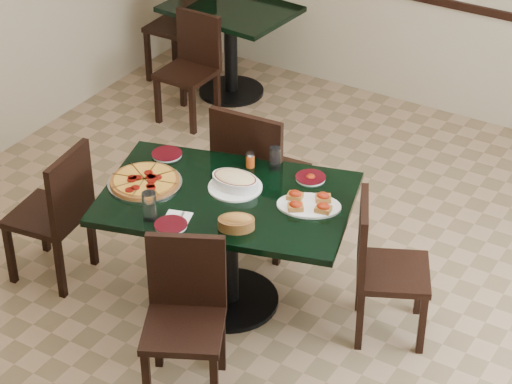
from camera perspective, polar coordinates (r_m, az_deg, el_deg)
The scene contains 20 objects.
floor at distance 6.01m, azimuth 0.20°, elevation -5.87°, with size 5.50×5.50×0.00m, color #917353.
main_table at distance 5.62m, azimuth -1.64°, elevation -1.77°, with size 1.56×1.23×0.75m.
back_table at distance 8.01m, azimuth -1.47°, elevation 9.04°, with size 1.02×0.78×0.75m.
chair_far at distance 6.09m, azimuth -0.04°, elevation 1.26°, with size 0.50×0.50×1.01m.
chair_near at distance 5.16m, azimuth -4.07°, elevation -6.65°, with size 0.55×0.55×0.87m.
chair_right at distance 5.51m, azimuth 7.08°, elevation -3.99°, with size 0.53×0.53×0.86m.
chair_left at distance 5.98m, azimuth -11.26°, elevation -0.93°, with size 0.46×0.46×0.89m.
back_chair_near at distance 7.70m, azimuth -3.67°, elevation 7.43°, with size 0.40×0.40×0.83m.
back_chair_left at distance 8.25m, azimuth -3.89°, elevation 9.82°, with size 0.46×0.46×0.96m.
pepperoni_pizza at distance 5.64m, azimuth -6.37°, elevation 0.63°, with size 0.42×0.42×0.04m.
lasagna_casserole at distance 5.55m, azimuth -1.20°, elevation 0.62°, with size 0.31×0.31×0.09m.
bread_basket at distance 5.23m, azimuth -1.14°, elevation -1.73°, with size 0.24×0.22×0.09m.
bruschetta_platter at distance 5.41m, azimuth 3.05°, elevation -0.65°, with size 0.42×0.36×0.05m.
side_plate_near at distance 5.28m, azimuth -4.89°, elevation -1.89°, with size 0.18×0.18×0.02m.
side_plate_far_r at distance 5.66m, azimuth 3.14°, elevation 0.83°, with size 0.17×0.17×0.03m.
side_plate_far_l at distance 5.90m, azimuth -5.11°, elevation 2.17°, with size 0.18×0.18×0.02m.
napkin_setting at distance 5.34m, azimuth -4.51°, elevation -1.51°, with size 0.17×0.17×0.01m.
water_glass_a at distance 5.72m, azimuth 1.09°, elevation 1.95°, with size 0.06×0.06×0.14m, color silver.
water_glass_b at distance 5.31m, azimuth -6.11°, elevation -0.80°, with size 0.08×0.08×0.16m, color silver.
pepper_shaker at distance 5.75m, azimuth -0.33°, elevation 1.86°, with size 0.05×0.05×0.09m.
Camera 1 is at (2.42, -4.01, 3.76)m, focal length 70.00 mm.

